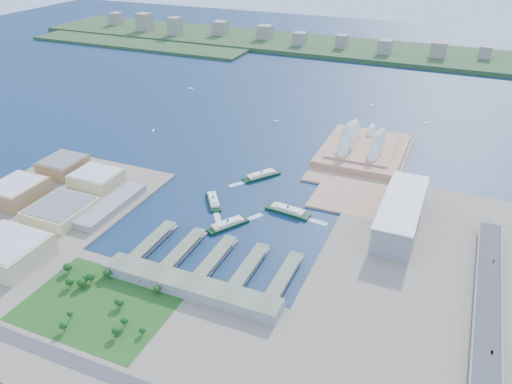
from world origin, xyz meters
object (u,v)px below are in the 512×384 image
at_px(car_b, 492,352).
at_px(car_c, 494,261).
at_px(ferry_c, 228,223).
at_px(ferry_b, 262,174).
at_px(ferry_d, 288,209).
at_px(opera_house, 365,137).
at_px(toaster_building, 401,213).
at_px(ferry_a, 213,199).

relative_size(car_b, car_c, 0.90).
bearing_deg(car_b, ferry_c, 160.35).
xyz_separation_m(ferry_b, ferry_d, (71.49, -81.36, 0.18)).
bearing_deg(opera_house, toaster_building, -65.77).
relative_size(ferry_a, car_c, 11.75).
relative_size(toaster_building, car_b, 37.25).
xyz_separation_m(ferry_a, car_c, (354.41, -16.06, 10.38)).
bearing_deg(toaster_building, car_b, -60.79).
distance_m(opera_house, toaster_building, 219.62).
xyz_separation_m(ferry_b, car_c, (322.12, -111.82, 9.88)).
distance_m(ferry_a, ferry_c, 65.10).
relative_size(opera_house, ferry_c, 3.15).
relative_size(opera_house, ferry_b, 3.02).
bearing_deg(ferry_d, ferry_c, 143.35).
distance_m(ferry_c, ferry_d, 84.81).
distance_m(ferry_b, ferry_d, 108.31).
bearing_deg(ferry_a, toaster_building, -26.52).
relative_size(ferry_d, car_b, 14.79).
bearing_deg(opera_house, ferry_c, -111.18).
xyz_separation_m(ferry_c, ferry_d, (58.62, 61.29, 0.42)).
height_order(ferry_c, car_b, car_b).
height_order(ferry_b, car_b, car_b).
relative_size(opera_house, car_c, 38.86).
height_order(opera_house, ferry_a, opera_house).
xyz_separation_m(ferry_c, car_c, (309.25, 30.83, 10.13)).
bearing_deg(opera_house, ferry_b, -130.96).
bearing_deg(car_c, ferry_d, 173.07).
relative_size(ferry_b, car_c, 12.87).
relative_size(ferry_b, ferry_d, 0.97).
xyz_separation_m(toaster_building, ferry_d, (-141.63, -23.21, -14.68)).
distance_m(toaster_building, ferry_c, 217.88).
bearing_deg(ferry_c, toaster_building, -125.04).
xyz_separation_m(toaster_building, ferry_b, (-213.12, 58.16, -14.86)).
height_order(toaster_building, ferry_b, toaster_building).
distance_m(toaster_building, ferry_b, 221.41).
relative_size(toaster_building, ferry_a, 2.85).
bearing_deg(opera_house, ferry_d, -103.02).
height_order(toaster_building, ferry_c, toaster_building).
distance_m(opera_house, ferry_d, 230.59).
bearing_deg(ferry_b, ferry_c, -48.54).
height_order(ferry_c, ferry_d, ferry_d).
xyz_separation_m(car_b, car_c, (0.00, 141.27, -0.01)).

